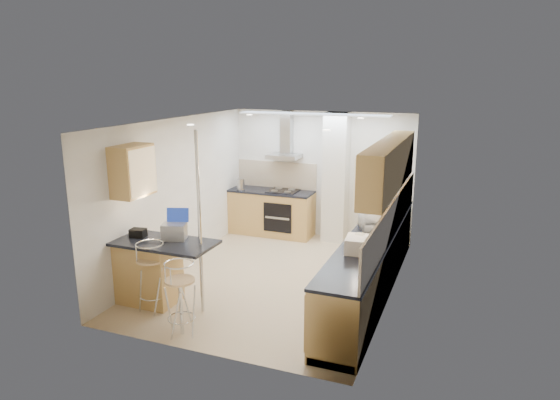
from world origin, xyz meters
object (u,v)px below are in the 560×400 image
at_px(bread_bin, 358,245).
at_px(bar_stool_near, 152,277).
at_px(bar_stool_end, 181,299).
at_px(microwave, 375,220).
at_px(laptop, 174,231).

bearing_deg(bread_bin, bar_stool_near, -167.86).
height_order(bar_stool_end, bread_bin, bread_bin).
bearing_deg(microwave, bread_bin, 155.91).
xyz_separation_m(microwave, laptop, (-2.53, -1.47, -0.03)).
distance_m(microwave, bar_stool_near, 3.31).
relative_size(bar_stool_near, bar_stool_end, 1.03).
bearing_deg(microwave, laptop, 98.05).
bearing_deg(bar_stool_end, microwave, -4.49).
xyz_separation_m(bar_stool_near, bar_stool_end, (0.72, -0.42, -0.01)).
relative_size(laptop, bar_stool_near, 0.33).
bearing_deg(bar_stool_end, laptop, 72.24).
xyz_separation_m(microwave, bar_stool_near, (-2.68, -1.84, -0.59)).
bearing_deg(bar_stool_near, bar_stool_end, -45.63).
height_order(bar_stool_near, bar_stool_end, bar_stool_near).
distance_m(bar_stool_near, bread_bin, 2.83).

